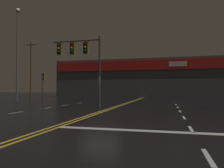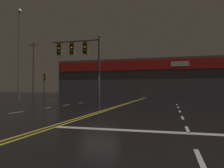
# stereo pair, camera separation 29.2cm
# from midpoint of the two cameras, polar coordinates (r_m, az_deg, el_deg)

# --- Properties ---
(ground_plane) EXTENTS (200.00, 200.00, 0.00)m
(ground_plane) POSITION_cam_midpoint_polar(r_m,az_deg,el_deg) (15.09, -2.62, -7.30)
(ground_plane) COLOR black
(road_markings) EXTENTS (15.78, 60.00, 0.01)m
(road_markings) POSITION_cam_midpoint_polar(r_m,az_deg,el_deg) (13.62, 0.07, -7.92)
(road_markings) COLOR gold
(road_markings) RESTS_ON ground
(traffic_signal_median) EXTENTS (3.86, 0.36, 5.48)m
(traffic_signal_median) POSITION_cam_midpoint_polar(r_m,az_deg,el_deg) (16.82, -8.27, 7.94)
(traffic_signal_median) COLOR #38383D
(traffic_signal_median) RESTS_ON ground
(traffic_signal_corner_northwest) EXTENTS (0.42, 0.36, 3.70)m
(traffic_signal_corner_northwest) POSITION_cam_midpoint_polar(r_m,az_deg,el_deg) (29.80, -16.95, 0.86)
(traffic_signal_corner_northwest) COLOR #38383D
(traffic_signal_corner_northwest) RESTS_ON ground
(streetlight_median_approach) EXTENTS (0.56, 0.56, 12.20)m
(streetlight_median_approach) POSITION_cam_midpoint_polar(r_m,az_deg,el_deg) (31.48, -22.82, 9.59)
(streetlight_median_approach) COLOR #59595E
(streetlight_median_approach) RESTS_ON ground
(building_backdrop) EXTENTS (36.38, 10.23, 7.58)m
(building_backdrop) POSITION_cam_midpoint_polar(r_m,az_deg,el_deg) (46.92, 9.49, 1.29)
(building_backdrop) COLOR #4C4C51
(building_backdrop) RESTS_ON ground
(utility_pole_row) EXTENTS (48.77, 0.26, 11.52)m
(utility_pole_row) POSITION_cam_midpoint_polar(r_m,az_deg,el_deg) (40.37, 7.94, 4.61)
(utility_pole_row) COLOR #4C3828
(utility_pole_row) RESTS_ON ground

